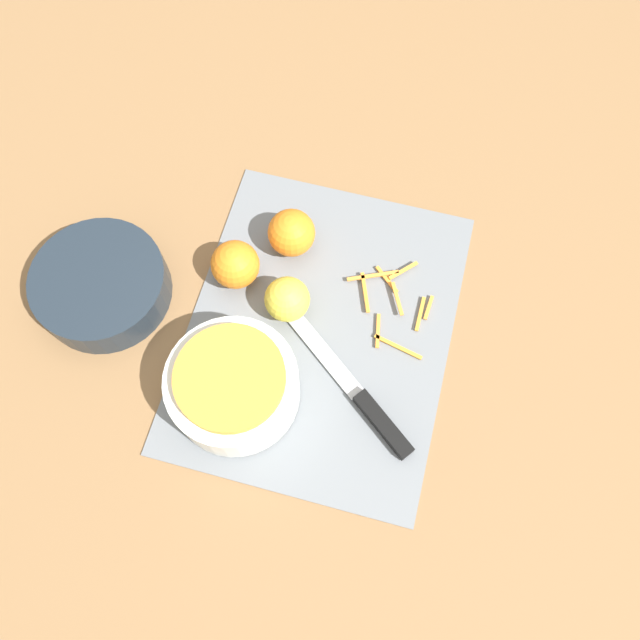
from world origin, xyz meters
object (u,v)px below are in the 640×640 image
(bowl_speckled, at_px, (233,385))
(knife, at_px, (366,404))
(bowl_dark, at_px, (102,285))
(lemon, at_px, (287,299))
(orange_right, at_px, (235,265))
(orange_left, at_px, (291,233))

(bowl_speckled, height_order, knife, bowl_speckled)
(bowl_dark, relative_size, lemon, 2.95)
(bowl_speckled, distance_m, orange_right, 0.17)
(bowl_dark, relative_size, orange_right, 2.71)
(orange_right, bearing_deg, orange_left, -42.06)
(knife, relative_size, orange_left, 3.31)
(bowl_speckled, xyz_separation_m, orange_left, (0.23, -0.01, -0.01))
(orange_left, relative_size, orange_right, 1.00)
(orange_left, xyz_separation_m, lemon, (-0.10, -0.02, -0.00))
(orange_left, bearing_deg, lemon, -167.61)
(bowl_dark, xyz_separation_m, knife, (-0.07, -0.39, -0.01))
(bowl_speckled, bearing_deg, orange_left, -2.52)
(bowl_speckled, bearing_deg, bowl_dark, 67.02)
(bowl_speckled, height_order, orange_right, bowl_speckled)
(knife, xyz_separation_m, orange_right, (0.14, 0.22, 0.03))
(bowl_speckled, relative_size, orange_right, 2.47)
(orange_right, distance_m, lemon, 0.09)
(orange_right, bearing_deg, bowl_dark, 112.50)
(lemon, bearing_deg, knife, -128.15)
(bowl_dark, xyz_separation_m, lemon, (0.04, -0.26, 0.01))
(orange_right, bearing_deg, bowl_speckled, -162.93)
(knife, distance_m, orange_right, 0.26)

